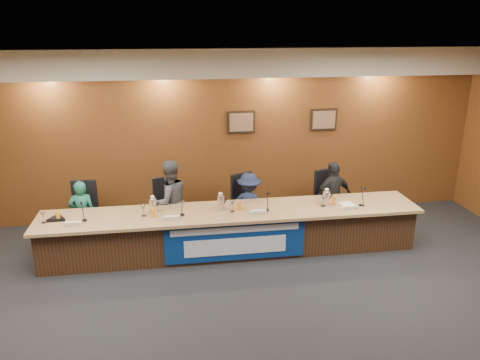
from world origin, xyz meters
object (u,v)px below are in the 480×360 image
object	(u,v)px
office_chair_d	(330,204)
carafe_right	(326,198)
panelist_b	(170,202)
panelist_a	(83,214)
panelist_d	(333,197)
dais_body	(232,232)
banner	(235,241)
panelist_c	(249,205)
speakerphone	(57,218)
office_chair_c	(248,208)
carafe_mid	(221,203)
carafe_left	(153,206)
office_chair_a	(84,218)
office_chair_b	(170,213)

from	to	relation	value
office_chair_d	carafe_right	bearing A→B (deg)	-135.06
panelist_b	carafe_right	xyz separation A→B (m)	(2.55, -0.61, 0.14)
panelist_a	panelist_d	size ratio (longest dim) A/B	0.90
dais_body	carafe_right	bearing A→B (deg)	-1.75
panelist_b	banner	bearing A→B (deg)	111.60
panelist_c	speakerphone	bearing A→B (deg)	30.10
panelist_c	office_chair_c	world-z (taller)	panelist_c
panelist_d	carafe_mid	bearing A→B (deg)	-1.23
panelist_a	office_chair_c	bearing A→B (deg)	178.05
panelist_a	speakerphone	size ratio (longest dim) A/B	3.66
carafe_left	speakerphone	world-z (taller)	carafe_left
office_chair_c	dais_body	bearing A→B (deg)	-145.04
panelist_c	carafe_left	xyz separation A→B (m)	(-1.63, -0.52, 0.29)
speakerphone	office_chair_a	bearing A→B (deg)	69.02
panelist_b	carafe_right	size ratio (longest dim) A/B	6.18
dais_body	panelist_d	size ratio (longest dim) A/B	4.62
panelist_d	office_chair_b	distance (m)	2.90
panelist_a	office_chair_d	size ratio (longest dim) A/B	2.44
carafe_mid	speakerphone	bearing A→B (deg)	-179.93
panelist_b	speakerphone	bearing A→B (deg)	-4.84
carafe_mid	panelist_a	bearing A→B (deg)	165.52
office_chair_a	office_chair_c	distance (m)	2.81
panelist_b	carafe_mid	distance (m)	1.01
carafe_mid	carafe_right	bearing A→B (deg)	-0.87
panelist_a	panelist_d	xyz separation A→B (m)	(4.34, 0.00, 0.06)
dais_body	speakerphone	bearing A→B (deg)	-179.48
panelist_a	dais_body	bearing A→B (deg)	163.04
office_chair_c	carafe_left	distance (m)	1.79
office_chair_c	speakerphone	world-z (taller)	speakerphone
panelist_d	office_chair_c	distance (m)	1.54
dais_body	carafe_right	distance (m)	1.65
panelist_a	carafe_right	xyz separation A→B (m)	(4.00, -0.61, 0.28)
dais_body	carafe_mid	world-z (taller)	carafe_mid
office_chair_b	panelist_b	bearing A→B (deg)	-110.00
carafe_left	carafe_right	bearing A→B (deg)	-1.73
panelist_a	carafe_right	distance (m)	4.05
office_chair_b	carafe_right	distance (m)	2.68
banner	office_chair_c	world-z (taller)	banner
panelist_d	speakerphone	xyz separation A→B (m)	(-4.60, -0.58, 0.13)
panelist_a	office_chair_b	bearing A→B (deg)	179.98
speakerphone	office_chair_d	bearing A→B (deg)	8.47
panelist_c	carafe_left	world-z (taller)	panelist_c
carafe_left	panelist_c	bearing A→B (deg)	17.81
panelist_a	carafe_left	distance (m)	1.33
office_chair_a	office_chair_b	xyz separation A→B (m)	(1.44, 0.00, 0.00)
carafe_mid	carafe_left	bearing A→B (deg)	176.86
office_chair_a	panelist_c	bearing A→B (deg)	0.08
office_chair_b	carafe_left	size ratio (longest dim) A/B	1.99
panelist_d	office_chair_b	xyz separation A→B (m)	(-2.89, 0.10, -0.17)
carafe_right	speakerphone	bearing A→B (deg)	179.68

